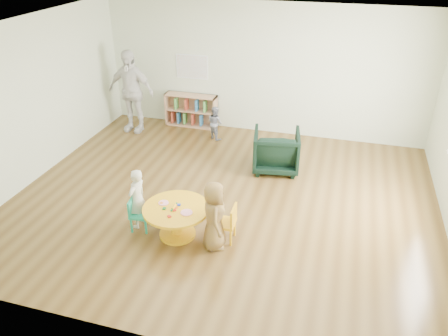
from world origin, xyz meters
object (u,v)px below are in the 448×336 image
activity_table (176,216)px  armchair (276,151)px  bookshelf (191,110)px  adult_caretaker (131,91)px  toddler (215,123)px  kid_chair_right (227,222)px  child_left (137,199)px  child_right (214,216)px  kid_chair_left (138,213)px

activity_table → armchair: bearing=67.0°
bookshelf → adult_caretaker: size_ratio=0.66×
toddler → kid_chair_right: bearing=143.3°
toddler → armchair: bearing=179.3°
child_left → child_right: child_right is taller
activity_table → adult_caretaker: size_ratio=0.53×
kid_chair_left → armchair: bearing=138.4°
kid_chair_left → kid_chair_right: 1.38m
bookshelf → kid_chair_right: bearing=-63.3°
adult_caretaker → bookshelf: bearing=31.3°
kid_chair_left → bookshelf: bearing=-179.0°
kid_chair_right → toddler: (-1.22, 3.36, 0.06)m
toddler → child_right: bearing=140.3°
kid_chair_right → bookshelf: (-1.97, 3.91, 0.06)m
activity_table → child_right: 0.64m
child_left → child_right: (1.26, -0.17, 0.04)m
kid_chair_left → child_right: 1.26m
kid_chair_right → child_right: child_right is taller
adult_caretaker → kid_chair_left: bearing=-59.5°
bookshelf → armchair: size_ratio=1.40×
child_left → child_right: bearing=94.0°
activity_table → bookshelf: bookshelf is taller
kid_chair_left → toddler: toddler is taller
kid_chair_left → bookshelf: size_ratio=0.44×
kid_chair_right → toddler: 3.58m
toddler → adult_caretaker: bearing=35.3°
activity_table → toddler: toddler is taller
kid_chair_right → armchair: bearing=-8.7°
kid_chair_right → child_left: 1.41m
adult_caretaker → child_right: bearing=-46.1°
bookshelf → activity_table: bearing=-73.1°
armchair → child_left: (-1.69, -2.37, 0.09)m
kid_chair_right → child_right: bearing=143.2°
activity_table → bookshelf: (-1.22, 4.02, 0.03)m
child_left → armchair: bearing=156.1°
kid_chair_left → activity_table: bearing=83.6°
kid_chair_right → child_right: 0.32m
armchair → child_left: 2.91m
toddler → child_left: bearing=120.4°
armchair → adult_caretaker: (-3.42, 0.96, 0.52)m
armchair → child_left: bearing=44.7°
child_left → adult_caretaker: adult_caretaker is taller
bookshelf → child_right: (1.83, -4.11, 0.16)m
kid_chair_left → child_left: (-0.02, 0.08, 0.20)m
bookshelf → toddler: bearing=-36.4°
child_right → activity_table: bearing=60.0°
activity_table → adult_caretaker: (-2.38, 3.40, 0.58)m
kid_chair_left → child_right: size_ratio=0.50×
activity_table → kid_chair_left: (-0.63, -0.01, -0.06)m
kid_chair_right → toddler: bearing=18.3°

